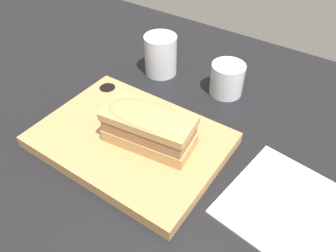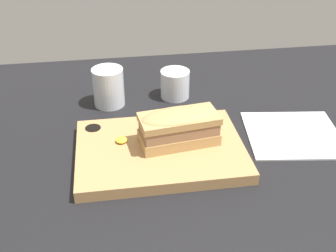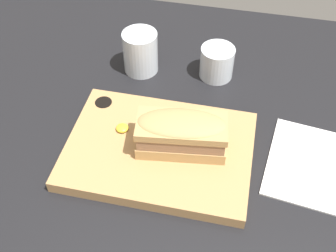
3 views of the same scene
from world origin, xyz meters
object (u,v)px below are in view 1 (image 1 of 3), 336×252
object	(u,v)px
water_glass	(161,57)
napkin	(294,210)
sandwich	(149,126)
serving_board	(131,140)
wine_glass	(227,81)

from	to	relation	value
water_glass	napkin	bearing A→B (deg)	-27.05
sandwich	napkin	xyz separation A→B (cm)	(27.44, 2.44, -6.42)
water_glass	napkin	distance (cm)	46.87
serving_board	water_glass	size ratio (longest dim) A/B	3.57
napkin	serving_board	bearing A→B (deg)	-174.39
sandwich	napkin	bearing A→B (deg)	5.07
serving_board	napkin	bearing A→B (deg)	5.61
serving_board	water_glass	distance (cm)	26.46
wine_glass	serving_board	bearing A→B (deg)	-106.40
serving_board	wine_glass	bearing A→B (deg)	73.60
sandwich	water_glass	xyz separation A→B (cm)	(-14.14, 23.67, -2.31)
sandwich	napkin	size ratio (longest dim) A/B	0.74
serving_board	sandwich	bearing A→B (deg)	9.07
napkin	water_glass	bearing A→B (deg)	152.95
wine_glass	water_glass	bearing A→B (deg)	-174.91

